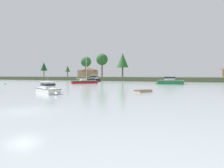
% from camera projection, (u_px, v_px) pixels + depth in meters
% --- Properties ---
extents(ground_plane, '(528.44, 528.44, 0.00)m').
position_uv_depth(ground_plane, '(23.00, 111.00, 16.30)').
color(ground_plane, '#939EA3').
extents(far_shore_bank, '(237.80, 50.44, 1.89)m').
position_uv_depth(far_shore_bank, '(186.00, 79.00, 110.19)').
color(far_shore_bank, '#4C563D').
rests_on(far_shore_bank, ground).
extents(cruiser_black, '(5.37, 11.02, 5.36)m').
position_uv_depth(cruiser_black, '(94.00, 80.00, 91.34)').
color(cruiser_black, black).
rests_on(cruiser_black, ground).
extents(cruiser_white, '(6.75, 4.77, 3.25)m').
position_uv_depth(cruiser_white, '(49.00, 91.00, 31.77)').
color(cruiser_white, white).
rests_on(cruiser_white, ground).
extents(dinghy_sand, '(2.59, 3.39, 0.52)m').
position_uv_depth(dinghy_sand, '(143.00, 91.00, 34.73)').
color(dinghy_sand, tan).
rests_on(dinghy_sand, ground).
extents(sailboat_maroon, '(7.25, 7.94, 13.02)m').
position_uv_depth(sailboat_maroon, '(84.00, 83.00, 71.47)').
color(sailboat_maroon, maroon).
rests_on(sailboat_maroon, ground).
extents(cruiser_green, '(8.92, 3.40, 4.82)m').
position_uv_depth(cruiser_green, '(168.00, 82.00, 65.40)').
color(cruiser_green, '#236B3D').
rests_on(cruiser_green, ground).
extents(mooring_buoy_green, '(0.39, 0.39, 0.45)m').
position_uv_depth(mooring_buoy_green, '(5.00, 84.00, 66.68)').
color(mooring_buoy_green, '#1E8C47').
rests_on(mooring_buoy_green, ground).
extents(shore_tree_right_mid, '(6.08, 6.08, 12.47)m').
position_uv_depth(shore_tree_right_mid, '(123.00, 60.00, 111.44)').
color(shore_tree_right_mid, brown).
rests_on(shore_tree_right_mid, far_shore_bank).
extents(shore_tree_right, '(4.74, 4.74, 9.91)m').
position_uv_depth(shore_tree_right, '(44.00, 67.00, 149.67)').
color(shore_tree_right, brown).
rests_on(shore_tree_right, far_shore_bank).
extents(shore_tree_far_left, '(3.43, 3.43, 7.41)m').
position_uv_depth(shore_tree_far_left, '(68.00, 69.00, 145.33)').
color(shore_tree_far_left, brown).
rests_on(shore_tree_far_left, far_shore_bank).
extents(shore_tree_center_right, '(6.47, 6.47, 12.92)m').
position_uv_depth(shore_tree_center_right, '(102.00, 60.00, 118.50)').
color(shore_tree_center_right, brown).
rests_on(shore_tree_center_right, far_shore_bank).
extents(shore_tree_inland_b, '(6.37, 6.37, 12.37)m').
position_uv_depth(shore_tree_inland_b, '(86.00, 62.00, 130.27)').
color(shore_tree_inland_b, brown).
rests_on(shore_tree_inland_b, far_shore_bank).
extents(cottage_near_water, '(11.86, 8.58, 5.94)m').
position_uv_depth(cottage_near_water, '(88.00, 72.00, 140.89)').
color(cottage_near_water, tan).
rests_on(cottage_near_water, far_shore_bank).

